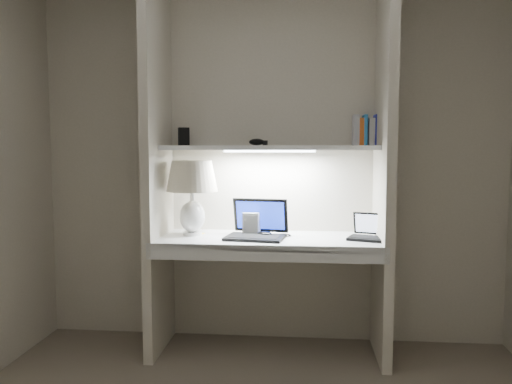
# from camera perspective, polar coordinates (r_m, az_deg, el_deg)

# --- Properties ---
(back_wall) EXTENTS (3.20, 0.01, 2.50)m
(back_wall) POSITION_cam_1_polar(r_m,az_deg,el_deg) (3.48, 1.74, 3.42)
(back_wall) COLOR beige
(back_wall) RESTS_ON floor
(alcove_panel_left) EXTENTS (0.06, 0.55, 2.50)m
(alcove_panel_left) POSITION_cam_1_polar(r_m,az_deg,el_deg) (3.33, -11.21, 3.26)
(alcove_panel_left) COLOR beige
(alcove_panel_left) RESTS_ON floor
(alcove_panel_right) EXTENTS (0.06, 0.55, 2.50)m
(alcove_panel_right) POSITION_cam_1_polar(r_m,az_deg,el_deg) (3.24, 14.45, 3.15)
(alcove_panel_right) COLOR beige
(alcove_panel_right) RESTS_ON floor
(desk) EXTENTS (1.40, 0.55, 0.04)m
(desk) POSITION_cam_1_polar(r_m,az_deg,el_deg) (3.26, 1.41, -5.54)
(desk) COLOR white
(desk) RESTS_ON alcove_panel_left
(desk_apron) EXTENTS (1.46, 0.03, 0.10)m
(desk_apron) POSITION_cam_1_polar(r_m,az_deg,el_deg) (3.01, 1.07, -7.00)
(desk_apron) COLOR silver
(desk_apron) RESTS_ON desk
(shelf) EXTENTS (1.40, 0.36, 0.03)m
(shelf) POSITION_cam_1_polar(r_m,az_deg,el_deg) (3.30, 1.55, 5.07)
(shelf) COLOR silver
(shelf) RESTS_ON back_wall
(strip_light) EXTENTS (0.60, 0.04, 0.02)m
(strip_light) POSITION_cam_1_polar(r_m,az_deg,el_deg) (3.30, 1.55, 4.69)
(strip_light) COLOR white
(strip_light) RESTS_ON shelf
(table_lamp) EXTENTS (0.34, 0.34, 0.50)m
(table_lamp) POSITION_cam_1_polar(r_m,az_deg,el_deg) (3.32, -7.33, 0.81)
(table_lamp) COLOR white
(table_lamp) RESTS_ON desk
(laptop_main) EXTENTS (0.41, 0.37, 0.25)m
(laptop_main) POSITION_cam_1_polar(r_m,az_deg,el_deg) (3.24, 0.13, -4.23)
(laptop_main) COLOR black
(laptop_main) RESTS_ON desk
(laptop_netbook) EXTENTS (0.31, 0.29, 0.16)m
(laptop_netbook) POSITION_cam_1_polar(r_m,az_deg,el_deg) (3.26, 12.95, -4.60)
(laptop_netbook) COLOR black
(laptop_netbook) RESTS_ON desk
(speaker) EXTENTS (0.12, 0.09, 0.15)m
(speaker) POSITION_cam_1_polar(r_m,az_deg,el_deg) (3.32, -0.52, -3.66)
(speaker) COLOR silver
(speaker) RESTS_ON desk
(mouse) EXTENTS (0.12, 0.10, 0.04)m
(mouse) POSITION_cam_1_polar(r_m,az_deg,el_deg) (3.26, 1.01, -4.83)
(mouse) COLOR black
(mouse) RESTS_ON desk
(cable_coil) EXTENTS (0.10, 0.10, 0.01)m
(cable_coil) POSITION_cam_1_polar(r_m,az_deg,el_deg) (3.30, 3.16, -4.94)
(cable_coil) COLOR black
(cable_coil) RESTS_ON desk
(sticky_note) EXTENTS (0.09, 0.09, 0.00)m
(sticky_note) POSITION_cam_1_polar(r_m,az_deg,el_deg) (3.40, -6.63, -4.75)
(sticky_note) COLOR yellow
(sticky_note) RESTS_ON desk
(book_row) EXTENTS (0.19, 0.14, 0.20)m
(book_row) POSITION_cam_1_polar(r_m,az_deg,el_deg) (3.43, 12.58, 6.81)
(book_row) COLOR silver
(book_row) RESTS_ON shelf
(shelf_box) EXTENTS (0.09, 0.07, 0.12)m
(shelf_box) POSITION_cam_1_polar(r_m,az_deg,el_deg) (3.47, -8.26, 6.28)
(shelf_box) COLOR black
(shelf_box) RESTS_ON shelf
(shelf_gadget) EXTENTS (0.12, 0.10, 0.05)m
(shelf_gadget) POSITION_cam_1_polar(r_m,az_deg,el_deg) (3.39, 0.08, 5.73)
(shelf_gadget) COLOR black
(shelf_gadget) RESTS_ON shelf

